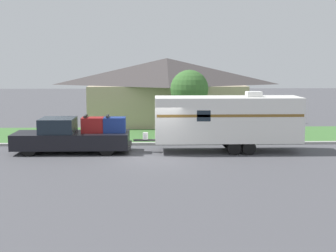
{
  "coord_description": "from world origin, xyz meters",
  "views": [
    {
      "loc": [
        -0.27,
        -23.03,
        4.84
      ],
      "look_at": [
        0.57,
        1.64,
        1.4
      ],
      "focal_mm": 50.0,
      "sensor_mm": 36.0,
      "label": 1
    }
  ],
  "objects": [
    {
      "name": "mailbox",
      "position": [
        1.66,
        4.64,
        1.03
      ],
      "size": [
        0.48,
        0.2,
        1.34
      ],
      "color": "brown",
      "rests_on": "ground_plane"
    },
    {
      "name": "pickup_truck",
      "position": [
        -4.51,
        1.64,
        0.87
      ],
      "size": [
        6.19,
        2.09,
        2.0
      ],
      "color": "black",
      "rests_on": "ground_plane"
    },
    {
      "name": "curb_strip",
      "position": [
        0.0,
        3.75,
        0.07
      ],
      "size": [
        80.0,
        0.3,
        0.14
      ],
      "color": "#999993",
      "rests_on": "ground_plane"
    },
    {
      "name": "lawn_strip",
      "position": [
        0.0,
        7.4,
        0.01
      ],
      "size": [
        80.0,
        7.0,
        0.03
      ],
      "color": "#3D6B33",
      "rests_on": "ground_plane"
    },
    {
      "name": "house_across_street",
      "position": [
        0.86,
        13.08,
        2.62
      ],
      "size": [
        12.44,
        6.9,
        5.06
      ],
      "color": "tan",
      "rests_on": "ground_plane"
    },
    {
      "name": "ground_plane",
      "position": [
        0.0,
        0.0,
        0.0
      ],
      "size": [
        120.0,
        120.0,
        0.0
      ],
      "primitive_type": "plane",
      "color": "#47474C"
    },
    {
      "name": "travel_trailer",
      "position": [
        3.75,
        1.64,
        1.76
      ],
      "size": [
        8.89,
        2.23,
        3.23
      ],
      "color": "black",
      "rests_on": "ground_plane"
    },
    {
      "name": "tree_in_yard",
      "position": [
        2.07,
        6.25,
        3.08
      ],
      "size": [
        2.4,
        2.4,
        4.3
      ],
      "color": "brown",
      "rests_on": "ground_plane"
    }
  ]
}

